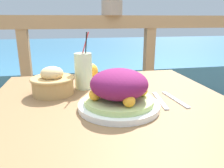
% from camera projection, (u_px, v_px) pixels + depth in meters
% --- Properties ---
extents(patio_table, '(0.93, 0.91, 0.76)m').
position_uv_depth(patio_table, '(111.00, 127.00, 0.86)').
color(patio_table, olive).
rests_on(patio_table, ground_plane).
extents(railing_fence, '(2.80, 0.08, 1.08)m').
position_uv_depth(railing_fence, '(90.00, 59.00, 1.61)').
color(railing_fence, '#937551').
rests_on(railing_fence, ground_plane).
extents(sea_backdrop, '(12.00, 4.00, 0.55)m').
position_uv_depth(sea_backdrop, '(78.00, 62.00, 4.10)').
color(sea_backdrop, teal).
rests_on(sea_backdrop, ground_plane).
extents(salad_plate, '(0.28, 0.28, 0.14)m').
position_uv_depth(salad_plate, '(119.00, 92.00, 0.75)').
color(salad_plate, white).
rests_on(salad_plate, patio_table).
extents(drink_glass, '(0.08, 0.08, 0.25)m').
position_uv_depth(drink_glass, '(83.00, 71.00, 0.97)').
color(drink_glass, beige).
rests_on(drink_glass, patio_table).
extents(bread_basket, '(0.18, 0.18, 0.12)m').
position_uv_depth(bread_basket, '(53.00, 83.00, 0.90)').
color(bread_basket, tan).
rests_on(bread_basket, patio_table).
extents(fork, '(0.04, 0.18, 0.00)m').
position_uv_depth(fork, '(160.00, 100.00, 0.84)').
color(fork, silver).
rests_on(fork, patio_table).
extents(knife, '(0.03, 0.18, 0.00)m').
position_uv_depth(knife, '(175.00, 99.00, 0.85)').
color(knife, silver).
rests_on(knife, patio_table).
extents(orange_near_basket, '(0.08, 0.08, 0.08)m').
position_uv_depth(orange_near_basket, '(90.00, 71.00, 1.13)').
color(orange_near_basket, '#F9A328').
rests_on(orange_near_basket, patio_table).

